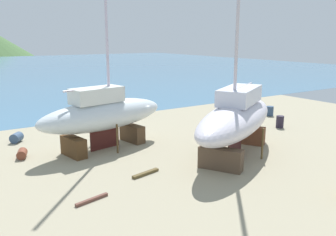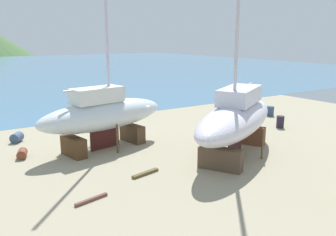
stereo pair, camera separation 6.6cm
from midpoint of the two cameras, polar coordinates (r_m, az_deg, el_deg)
The scene contains 10 objects.
ground_plane at distance 20.38m, azimuth -0.24°, elevation -6.93°, with size 49.84×49.84×0.00m, color gray.
sailboat_large_starboard at distance 21.22m, azimuth 11.01°, elevation 0.11°, with size 10.74×7.90×19.05m.
sailboat_small_center at distance 22.43m, azimuth -10.25°, elevation 0.63°, with size 9.08×4.03×15.42m.
barrel_rust_far at distance 25.96m, azimuth -23.04°, elevation -2.89°, with size 0.64×0.64×0.81m, color #38506E.
barrel_rust_mid at distance 28.99m, azimuth 17.63°, elevation -0.59°, with size 0.58×0.58×0.94m, color #272030.
barrel_tipped_left at distance 33.17m, azimuth 16.15°, elevation 1.07°, with size 0.64×0.64×0.86m, color #324866.
barrel_tipped_center at distance 22.48m, azimuth -22.30°, elevation -5.30°, with size 0.53×0.53×0.85m, color brown.
barrel_tipped_right at distance 32.61m, azimuth 11.41°, elevation 0.94°, with size 0.65×0.65×0.92m, color #20322B.
timber_long_aft at distance 16.01m, azimuth -12.07°, elevation -12.69°, with size 1.59×0.15×0.13m, color brown.
timber_plank_near at distance 18.46m, azimuth -3.55°, elevation -8.86°, with size 1.65×0.22×0.14m, color brown.
Camera 2 is at (-10.34, -21.19, 6.87)m, focal length 37.97 mm.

